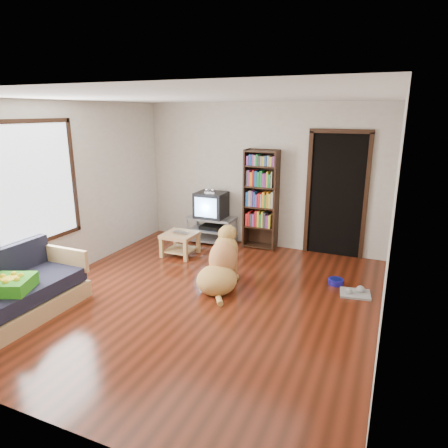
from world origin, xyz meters
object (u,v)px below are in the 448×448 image
at_px(dog_bowl, 336,282).
at_px(grey_rag, 355,294).
at_px(bookshelf, 261,194).
at_px(sofa, 11,298).
at_px(green_cushion, 11,284).
at_px(laptop, 179,233).
at_px(tv_stand, 211,229).
at_px(crt_tv, 212,204).
at_px(dog, 221,266).
at_px(coffee_table, 180,240).

height_order(dog_bowl, grey_rag, dog_bowl).
relative_size(bookshelf, sofa, 1.00).
bearing_deg(green_cushion, laptop, 53.56).
relative_size(grey_rag, tv_stand, 0.44).
bearing_deg(grey_rag, sofa, -148.32).
distance_m(laptop, crt_tv, 1.00).
height_order(crt_tv, sofa, crt_tv).
xyz_separation_m(grey_rag, tv_stand, (-2.80, 1.30, 0.25)).
xyz_separation_m(dog_bowl, dog, (-1.50, -0.75, 0.29)).
bearing_deg(dog, grey_rag, 15.59).
height_order(dog_bowl, coffee_table, coffee_table).
bearing_deg(green_cushion, tv_stand, 53.77).
distance_m(dog_bowl, coffee_table, 2.71).
distance_m(dog_bowl, sofa, 4.33).
xyz_separation_m(green_cushion, dog_bowl, (3.35, 2.65, -0.46)).
relative_size(laptop, dog, 0.29).
bearing_deg(sofa, dog, 42.80).
height_order(sofa, coffee_table, sofa).
distance_m(tv_stand, crt_tv, 0.47).
bearing_deg(crt_tv, coffee_table, -102.40).
height_order(sofa, dog, dog).
distance_m(coffee_table, dog, 1.52).
relative_size(dog_bowl, crt_tv, 0.38).
distance_m(green_cushion, bookshelf, 4.23).
relative_size(coffee_table, dog, 0.51).
xyz_separation_m(laptop, coffee_table, (-0.00, 0.03, -0.13)).
distance_m(crt_tv, bookshelf, 0.99).
height_order(tv_stand, coffee_table, tv_stand).
distance_m(bookshelf, coffee_table, 1.66).
bearing_deg(coffee_table, grey_rag, -8.14).
distance_m(laptop, sofa, 2.84).
xyz_separation_m(tv_stand, sofa, (-0.97, -3.63, -0.01)).
relative_size(laptop, sofa, 0.17).
bearing_deg(coffee_table, tv_stand, 77.30).
xyz_separation_m(green_cushion, crt_tv, (0.85, 3.72, 0.25)).
xyz_separation_m(grey_rag, sofa, (-3.78, -2.33, 0.25)).
bearing_deg(tv_stand, coffee_table, -102.70).
bearing_deg(crt_tv, sofa, -104.93).
bearing_deg(dog_bowl, sofa, -143.41).
distance_m(laptop, coffee_table, 0.14).
relative_size(crt_tv, sofa, 0.32).
bearing_deg(coffee_table, green_cushion, -103.01).
xyz_separation_m(grey_rag, coffee_table, (-3.00, 0.43, 0.27)).
relative_size(bookshelf, dog, 1.66).
bearing_deg(tv_stand, crt_tv, 90.00).
relative_size(tv_stand, crt_tv, 1.55).
distance_m(grey_rag, bookshelf, 2.52).
height_order(dog_bowl, dog, dog).
bearing_deg(grey_rag, green_cushion, -146.69).
relative_size(green_cushion, grey_rag, 1.15).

